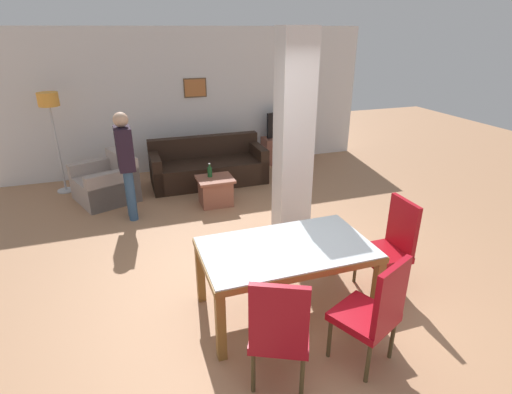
{
  "coord_description": "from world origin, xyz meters",
  "views": [
    {
      "loc": [
        -1.36,
        -3.05,
        2.68
      ],
      "look_at": [
        0.0,
        0.91,
        0.89
      ],
      "focal_mm": 28.0,
      "sensor_mm": 36.0,
      "label": 1
    }
  ],
  "objects_px": {
    "dining_chair_near_right": "(374,310)",
    "dining_chair_near_left": "(279,329)",
    "dining_table": "(286,260)",
    "standing_person": "(126,160)",
    "tv_screen": "(285,125)",
    "floor_lamp": "(50,109)",
    "bottle": "(210,172)",
    "tv_stand": "(284,149)",
    "armchair": "(107,184)",
    "sofa": "(208,168)",
    "coffee_table": "(216,191)",
    "dining_chair_head_right": "(391,243)"
  },
  "relations": [
    {
      "from": "dining_table",
      "to": "dining_chair_head_right",
      "type": "xyz_separation_m",
      "value": [
        1.21,
        0.0,
        -0.04
      ]
    },
    {
      "from": "coffee_table",
      "to": "dining_chair_near_right",
      "type": "bearing_deg",
      "value": -83.17
    },
    {
      "from": "tv_stand",
      "to": "dining_chair_near_right",
      "type": "bearing_deg",
      "value": -105.17
    },
    {
      "from": "tv_stand",
      "to": "dining_table",
      "type": "bearing_deg",
      "value": -112.44
    },
    {
      "from": "coffee_table",
      "to": "standing_person",
      "type": "xyz_separation_m",
      "value": [
        -1.31,
        -0.08,
        0.69
      ]
    },
    {
      "from": "sofa",
      "to": "tv_screen",
      "type": "bearing_deg",
      "value": -158.86
    },
    {
      "from": "dining_chair_near_right",
      "to": "floor_lamp",
      "type": "height_order",
      "value": "floor_lamp"
    },
    {
      "from": "dining_table",
      "to": "bottle",
      "type": "height_order",
      "value": "dining_table"
    },
    {
      "from": "sofa",
      "to": "standing_person",
      "type": "height_order",
      "value": "standing_person"
    },
    {
      "from": "dining_chair_near_right",
      "to": "dining_chair_near_left",
      "type": "distance_m",
      "value": 0.82
    },
    {
      "from": "dining_table",
      "to": "standing_person",
      "type": "distance_m",
      "value": 3.08
    },
    {
      "from": "standing_person",
      "to": "sofa",
      "type": "bearing_deg",
      "value": 124.43
    },
    {
      "from": "coffee_table",
      "to": "tv_stand",
      "type": "xyz_separation_m",
      "value": [
        1.92,
        1.73,
        0.04
      ]
    },
    {
      "from": "tv_stand",
      "to": "standing_person",
      "type": "distance_m",
      "value": 3.76
    },
    {
      "from": "dining_chair_head_right",
      "to": "standing_person",
      "type": "height_order",
      "value": "standing_person"
    },
    {
      "from": "sofa",
      "to": "standing_person",
      "type": "relative_size",
      "value": 1.29
    },
    {
      "from": "dining_table",
      "to": "armchair",
      "type": "relative_size",
      "value": 1.42
    },
    {
      "from": "dining_chair_near_right",
      "to": "dining_table",
      "type": "bearing_deg",
      "value": 90.0
    },
    {
      "from": "bottle",
      "to": "tv_screen",
      "type": "distance_m",
      "value": 2.58
    },
    {
      "from": "dining_table",
      "to": "dining_chair_near_right",
      "type": "bearing_deg",
      "value": -65.35
    },
    {
      "from": "tv_screen",
      "to": "dining_table",
      "type": "bearing_deg",
      "value": 53.52
    },
    {
      "from": "sofa",
      "to": "tv_screen",
      "type": "distance_m",
      "value": 2.0
    },
    {
      "from": "dining_table",
      "to": "tv_screen",
      "type": "relative_size",
      "value": 1.93
    },
    {
      "from": "dining_table",
      "to": "sofa",
      "type": "distance_m",
      "value": 3.87
    },
    {
      "from": "tv_stand",
      "to": "sofa",
      "type": "bearing_deg",
      "value": -158.86
    },
    {
      "from": "armchair",
      "to": "bottle",
      "type": "bearing_deg",
      "value": -134.8
    },
    {
      "from": "dining_chair_near_left",
      "to": "bottle",
      "type": "xyz_separation_m",
      "value": [
        0.31,
        3.75,
        -0.01
      ]
    },
    {
      "from": "dining_table",
      "to": "dining_chair_head_right",
      "type": "bearing_deg",
      "value": 0.0
    },
    {
      "from": "tv_screen",
      "to": "standing_person",
      "type": "relative_size",
      "value": 0.53
    },
    {
      "from": "sofa",
      "to": "coffee_table",
      "type": "xyz_separation_m",
      "value": [
        -0.11,
        -1.03,
        -0.05
      ]
    },
    {
      "from": "tv_screen",
      "to": "floor_lamp",
      "type": "distance_m",
      "value": 4.36
    },
    {
      "from": "coffee_table",
      "to": "tv_screen",
      "type": "bearing_deg",
      "value": 42.03
    },
    {
      "from": "dining_chair_near_right",
      "to": "floor_lamp",
      "type": "relative_size",
      "value": 0.6
    },
    {
      "from": "dining_chair_near_right",
      "to": "floor_lamp",
      "type": "xyz_separation_m",
      "value": [
        -2.83,
        5.12,
        0.89
      ]
    },
    {
      "from": "dining_chair_near_right",
      "to": "tv_stand",
      "type": "bearing_deg",
      "value": 50.18
    },
    {
      "from": "standing_person",
      "to": "armchair",
      "type": "bearing_deg",
      "value": -161.48
    },
    {
      "from": "bottle",
      "to": "tv_stand",
      "type": "height_order",
      "value": "bottle"
    },
    {
      "from": "dining_chair_near_left",
      "to": "tv_stand",
      "type": "bearing_deg",
      "value": 92.96
    },
    {
      "from": "bottle",
      "to": "tv_stand",
      "type": "xyz_separation_m",
      "value": [
        1.98,
        1.64,
        -0.27
      ]
    },
    {
      "from": "dining_chair_near_left",
      "to": "tv_screen",
      "type": "bearing_deg",
      "value": 92.96
    },
    {
      "from": "dining_table",
      "to": "standing_person",
      "type": "relative_size",
      "value": 1.03
    },
    {
      "from": "dining_table",
      "to": "dining_chair_near_right",
      "type": "distance_m",
      "value": 0.98
    },
    {
      "from": "dining_chair_head_right",
      "to": "sofa",
      "type": "distance_m",
      "value": 4.03
    },
    {
      "from": "tv_stand",
      "to": "tv_screen",
      "type": "height_order",
      "value": "tv_screen"
    },
    {
      "from": "tv_screen",
      "to": "floor_lamp",
      "type": "relative_size",
      "value": 0.5
    },
    {
      "from": "dining_chair_near_right",
      "to": "standing_person",
      "type": "distance_m",
      "value": 4.05
    },
    {
      "from": "sofa",
      "to": "floor_lamp",
      "type": "distance_m",
      "value": 2.78
    },
    {
      "from": "bottle",
      "to": "standing_person",
      "type": "xyz_separation_m",
      "value": [
        -1.25,
        -0.17,
        0.38
      ]
    },
    {
      "from": "dining_chair_near_right",
      "to": "dining_chair_near_left",
      "type": "bearing_deg",
      "value": 152.04
    },
    {
      "from": "dining_chair_head_right",
      "to": "armchair",
      "type": "distance_m",
      "value": 4.64
    }
  ]
}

